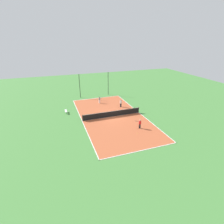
% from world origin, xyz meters
% --- Properties ---
extents(ground_plane, '(80.00, 80.00, 0.00)m').
position_xyz_m(ground_plane, '(0.00, 0.00, 0.00)').
color(ground_plane, '#47843D').
extents(court_surface, '(10.77, 21.48, 0.02)m').
position_xyz_m(court_surface, '(0.00, 0.00, 0.01)').
color(court_surface, '#B75633').
rests_on(court_surface, ground_plane).
extents(tennis_net, '(10.57, 0.10, 1.11)m').
position_xyz_m(tennis_net, '(0.00, 0.00, 0.59)').
color(tennis_net, black).
rests_on(tennis_net, court_surface).
extents(bench, '(0.36, 1.42, 0.45)m').
position_xyz_m(bench, '(-7.52, 4.39, 0.38)').
color(bench, silver).
rests_on(bench, ground_plane).
extents(player_baseline_gray, '(0.96, 0.43, 1.37)m').
position_xyz_m(player_baseline_gray, '(-0.21, 7.36, 0.79)').
color(player_baseline_gray, white).
rests_on(player_baseline_gray, court_surface).
extents(player_near_white, '(0.48, 0.48, 1.52)m').
position_xyz_m(player_near_white, '(3.20, 3.81, 0.88)').
color(player_near_white, black).
rests_on(player_near_white, court_surface).
extents(player_coach_red, '(0.93, 0.84, 1.47)m').
position_xyz_m(player_coach_red, '(2.61, -5.44, 0.85)').
color(player_coach_red, black).
rests_on(player_coach_red, court_surface).
extents(tennis_ball_far_baseline, '(0.07, 0.07, 0.07)m').
position_xyz_m(tennis_ball_far_baseline, '(1.59, -6.79, 0.06)').
color(tennis_ball_far_baseline, '#CCE033').
rests_on(tennis_ball_far_baseline, court_surface).
extents(tennis_ball_near_net, '(0.07, 0.07, 0.07)m').
position_xyz_m(tennis_ball_near_net, '(1.24, -0.69, 0.06)').
color(tennis_ball_near_net, '#CCE033').
rests_on(tennis_ball_near_net, court_surface).
extents(tennis_ball_left_sideline, '(0.07, 0.07, 0.07)m').
position_xyz_m(tennis_ball_left_sideline, '(-3.21, 9.93, 0.06)').
color(tennis_ball_left_sideline, '#CCE033').
rests_on(tennis_ball_left_sideline, court_surface).
extents(fence_post_back_left, '(0.12, 0.12, 5.47)m').
position_xyz_m(fence_post_back_left, '(-3.41, 12.41, 2.73)').
color(fence_post_back_left, black).
rests_on(fence_post_back_left, ground_plane).
extents(fence_post_back_right, '(0.12, 0.12, 5.47)m').
position_xyz_m(fence_post_back_right, '(3.41, 12.41, 2.73)').
color(fence_post_back_right, black).
rests_on(fence_post_back_right, ground_plane).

